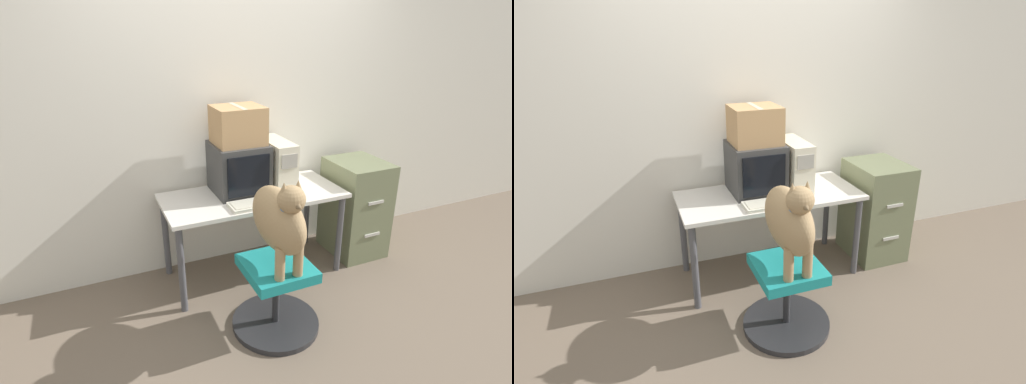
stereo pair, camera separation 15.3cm
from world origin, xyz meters
The scene contains 11 objects.
ground_plane centered at (0.00, 0.00, 0.00)m, with size 12.00×12.00×0.00m, color #6B5B4C.
wall_back centered at (0.00, 0.68, 1.30)m, with size 8.00×0.05×2.60m.
desk centered at (0.00, 0.31, 0.62)m, with size 1.41×0.62×0.70m.
crt_monitor centered at (-0.08, 0.40, 0.90)m, with size 0.40×0.41×0.39m.
pc_tower centered at (0.23, 0.39, 0.90)m, with size 0.17×0.45×0.38m.
keyboard centered at (-0.05, 0.10, 0.72)m, with size 0.43×0.18×0.03m.
computer_mouse centered at (0.22, 0.13, 0.72)m, with size 0.07×0.04×0.03m.
office_chair centered at (-0.12, -0.35, 0.23)m, with size 0.59×0.59×0.49m.
dog centered at (-0.12, -0.37, 0.82)m, with size 0.22×0.59×0.62m.
filing_cabinet centered at (0.97, 0.28, 0.42)m, with size 0.43×0.52×0.85m.
cardboard_box centered at (-0.08, 0.41, 1.23)m, with size 0.36×0.32×0.28m.
Camera 1 is at (-1.13, -2.31, 1.90)m, focal length 28.00 mm.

